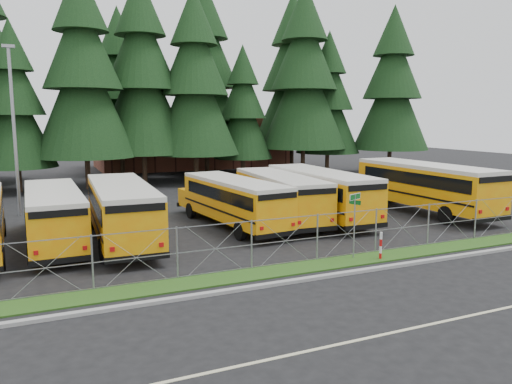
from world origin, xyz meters
The scene contains 26 objects.
ground centered at (0.00, 0.00, 0.00)m, with size 120.00×120.00×0.00m, color black.
curb centered at (0.00, -3.10, 0.06)m, with size 50.00×0.25×0.12m, color gray.
grass_verge centered at (0.00, -1.70, 0.03)m, with size 50.00×1.40×0.06m, color #183F12.
road_lane_line centered at (0.00, -8.00, 0.01)m, with size 50.00×0.12×0.01m, color beige.
chainlink_fence centered at (0.00, -1.00, 1.00)m, with size 44.00×0.10×2.00m, color gray, non-canonical shape.
brick_building centered at (6.00, 40.00, 3.00)m, with size 22.00×10.00×6.00m, color brown.
bus_1 centered at (-10.95, 6.22, 1.34)m, with size 2.42×10.24×2.68m, color orange, non-canonical shape.
bus_2 centered at (-7.95, 5.61, 1.44)m, with size 2.59×10.96×2.87m, color orange, non-canonical shape.
bus_4 centered at (-1.87, 6.58, 1.33)m, with size 2.40×10.17×2.67m, color orange, non-canonical shape.
bus_5 centered at (1.09, 6.88, 1.37)m, with size 2.46×10.44×2.74m, color orange, non-canonical shape.
bus_6 centered at (3.53, 6.58, 1.44)m, with size 2.59×10.98×2.88m, color orange, non-canonical shape.
bus_east centered at (10.46, 5.59, 1.56)m, with size 2.80×11.87×3.11m, color orange, non-canonical shape.
street_sign centered at (0.56, -1.41, 2.03)m, with size 0.77×0.51×2.81m.
striped_bollard centered at (1.49, -2.01, 0.60)m, with size 0.11×0.11×1.20m, color #B20C0C.
light_standard centered at (-12.59, 14.66, 5.50)m, with size 0.70×0.35×10.14m.
conifer_2 centered at (-12.81, 25.44, 6.77)m, with size 6.12×6.12×13.55m, color black, non-canonical shape.
conifer_3 centered at (-7.56, 25.13, 9.08)m, with size 8.21×8.21×18.15m, color black, non-canonical shape.
conifer_4 centered at (-2.47, 26.82, 9.24)m, with size 8.36×8.36×18.48m, color black, non-canonical shape.
conifer_5 centered at (2.02, 25.60, 8.74)m, with size 7.90×7.90×17.48m, color black, non-canonical shape.
conifer_6 centered at (7.44, 27.34, 6.47)m, with size 5.85×5.85×12.93m, color black, non-canonical shape.
conifer_7 centered at (13.68, 26.30, 9.57)m, with size 8.66×8.66×19.15m, color black, non-canonical shape.
conifer_8 centered at (17.04, 26.99, 7.42)m, with size 6.71×6.71×14.84m, color black, non-canonical shape.
conifer_9 centered at (23.10, 24.25, 8.70)m, with size 7.87×7.87×17.41m, color black, non-canonical shape.
conifer_11 centered at (-3.16, 34.71, 8.53)m, with size 7.71×7.71×17.06m, color black, non-canonical shape.
conifer_12 centered at (5.39, 32.58, 9.94)m, with size 8.99×8.99×19.87m, color black, non-canonical shape.
conifer_13 centered at (15.09, 31.37, 9.76)m, with size 8.83×8.83×19.52m, color black, non-canonical shape.
Camera 1 is at (-11.63, -18.50, 5.99)m, focal length 35.00 mm.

